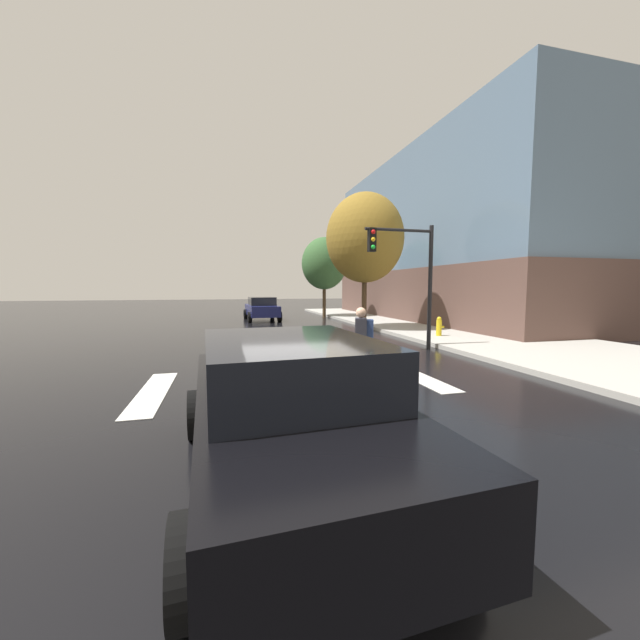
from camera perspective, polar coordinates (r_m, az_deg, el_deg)
ground_plane at (r=8.27m, az=-2.86°, el=-9.69°), size 120.00×120.00×0.00m
sidewalk at (r=13.16m, az=37.92°, el=-4.89°), size 6.50×50.00×0.15m
crosswalk_stripes at (r=8.24m, az=-3.90°, el=-9.71°), size 6.37×3.24×0.01m
sedan_near at (r=4.05m, az=-5.07°, el=-13.48°), size 2.35×4.69×1.59m
sedan_mid at (r=23.89m, az=-9.07°, el=1.81°), size 2.17×4.41×1.50m
cyclist at (r=7.88m, az=6.11°, el=-4.18°), size 1.63×0.63×1.69m
traffic_light_near at (r=12.72m, az=13.65°, el=8.33°), size 2.47×0.28×4.20m
fire_hydrant at (r=15.65m, az=18.07°, el=-0.96°), size 0.33×0.22×0.78m
street_tree_near at (r=18.15m, az=7.00°, el=12.54°), size 3.73×3.73×6.63m
street_tree_mid at (r=25.77m, az=0.67°, el=8.79°), size 3.15×3.15×5.60m
corner_building at (r=28.78m, az=27.95°, el=10.55°), size 17.77×20.97×10.38m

